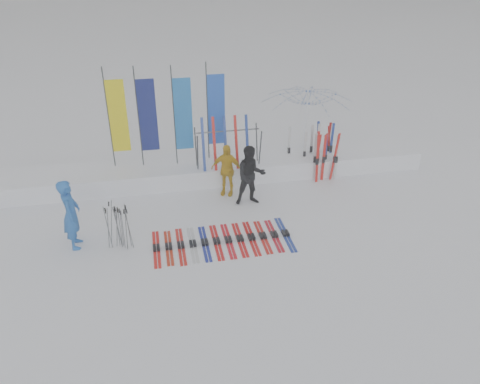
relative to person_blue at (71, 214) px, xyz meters
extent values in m
plane|color=white|center=(4.20, -1.37, -0.95)|extent=(120.00, 120.00, 0.00)
cube|color=white|center=(4.20, 3.23, -0.65)|extent=(14.00, 1.60, 0.60)
imported|color=blue|center=(0.00, 0.00, 0.00)|extent=(0.47, 0.70, 1.91)
imported|color=black|center=(4.94, 1.29, -0.03)|extent=(0.90, 0.71, 1.84)
imported|color=gold|center=(4.34, 2.02, -0.12)|extent=(1.05, 0.77, 1.66)
imported|color=white|center=(7.41, 3.74, 0.44)|extent=(4.01, 4.04, 2.78)
cube|color=red|center=(2.03, -0.59, -0.92)|extent=(0.17, 1.66, 0.07)
cube|color=#AC240D|center=(2.35, -0.59, -0.92)|extent=(0.17, 1.58, 0.07)
cube|color=red|center=(2.66, -0.59, -0.92)|extent=(0.17, 1.69, 0.07)
cube|color=#B6B8BD|center=(2.98, -0.59, -0.92)|extent=(0.17, 1.65, 0.07)
cube|color=navy|center=(3.29, -0.59, -0.92)|extent=(0.17, 1.65, 0.07)
cube|color=red|center=(3.61, -0.59, -0.92)|extent=(0.17, 1.66, 0.07)
cube|color=red|center=(3.92, -0.59, -0.92)|extent=(0.17, 1.66, 0.07)
cube|color=red|center=(4.24, -0.59, -0.92)|extent=(0.17, 1.64, 0.07)
cube|color=#BA100E|center=(4.55, -0.59, -0.92)|extent=(0.17, 1.65, 0.07)
cube|color=#B9140E|center=(4.87, -0.59, -0.92)|extent=(0.17, 1.59, 0.07)
cube|color=#AC0D1B|center=(5.18, -0.59, -0.92)|extent=(0.17, 1.57, 0.07)
cube|color=navy|center=(5.50, -0.59, -0.92)|extent=(0.17, 1.70, 0.07)
cylinder|color=#595B60|center=(0.95, -0.01, -0.33)|extent=(0.16, 0.14, 1.23)
cylinder|color=#595B60|center=(1.11, -0.28, -0.33)|extent=(0.09, 0.16, 1.23)
cylinder|color=#595B60|center=(0.88, -0.26, -0.36)|extent=(0.11, 0.03, 1.18)
cylinder|color=#595B60|center=(1.40, -0.45, -0.34)|extent=(0.12, 0.15, 1.22)
cylinder|color=#595B60|center=(1.37, -0.25, -0.34)|extent=(0.07, 0.14, 1.22)
cylinder|color=#595B60|center=(1.11, -0.23, -0.36)|extent=(0.03, 0.05, 1.19)
cylinder|color=#595B60|center=(1.17, -0.26, -0.37)|extent=(0.02, 0.12, 1.16)
cylinder|color=#595B60|center=(0.87, -0.22, -0.36)|extent=(0.11, 0.13, 1.18)
cylinder|color=#595B60|center=(1.25, -0.41, -0.37)|extent=(0.05, 0.13, 1.17)
cylinder|color=#595B60|center=(1.09, -0.23, -0.38)|extent=(0.15, 0.04, 1.14)
cylinder|color=#595B60|center=(1.21, -0.31, -0.36)|extent=(0.05, 0.13, 1.17)
cylinder|color=#595B60|center=(1.12, -0.28, -0.34)|extent=(0.10, 0.13, 1.22)
cylinder|color=#595B60|center=(1.33, -0.43, -0.35)|extent=(0.07, 0.05, 1.21)
cylinder|color=#383A3F|center=(0.93, 3.50, 1.25)|extent=(0.04, 0.04, 3.20)
cube|color=yellow|center=(1.22, 3.50, 1.30)|extent=(0.55, 0.03, 2.30)
cylinder|color=#383A3F|center=(1.84, 3.39, 1.25)|extent=(0.04, 0.04, 3.20)
cube|color=navy|center=(2.13, 3.39, 1.30)|extent=(0.55, 0.03, 2.30)
cylinder|color=#383A3F|center=(2.92, 3.29, 1.25)|extent=(0.04, 0.04, 3.20)
cube|color=blue|center=(3.21, 3.29, 1.30)|extent=(0.55, 0.03, 2.30)
cylinder|color=#383A3F|center=(4.00, 3.52, 1.25)|extent=(0.04, 0.04, 3.20)
cube|color=blue|center=(4.29, 3.52, 1.30)|extent=(0.55, 0.03, 2.30)
cylinder|color=#383A3F|center=(3.53, 2.58, 0.27)|extent=(0.04, 0.30, 1.23)
cylinder|color=#383A3F|center=(3.53, 3.08, 0.27)|extent=(0.04, 0.30, 1.23)
cylinder|color=#383A3F|center=(5.53, 2.58, 0.27)|extent=(0.04, 0.30, 1.23)
cylinder|color=#383A3F|center=(5.53, 3.08, 0.27)|extent=(0.04, 0.30, 1.23)
cylinder|color=#383A3F|center=(4.53, 2.83, 0.83)|extent=(2.00, 0.04, 0.04)
cube|color=red|center=(8.15, 3.27, -0.20)|extent=(0.09, 0.04, 1.51)
cube|color=red|center=(7.96, 2.26, -0.12)|extent=(0.09, 0.05, 1.67)
cube|color=silver|center=(7.35, 2.44, -0.15)|extent=(0.09, 0.03, 1.61)
cube|color=navy|center=(7.76, 3.30, -0.10)|extent=(0.09, 0.03, 1.70)
cube|color=silver|center=(7.52, 3.29, -0.16)|extent=(0.09, 0.03, 1.59)
cube|color=red|center=(7.36, 2.24, -0.13)|extent=(0.09, 0.04, 1.64)
cube|color=red|center=(7.63, 2.38, -0.17)|extent=(0.09, 0.03, 1.57)
cube|color=navy|center=(8.17, 3.15, -0.13)|extent=(0.09, 0.02, 1.65)
cube|color=silver|center=(6.74, 3.36, -0.18)|extent=(0.09, 0.04, 1.55)
cube|color=red|center=(7.79, 2.75, -0.21)|extent=(0.09, 0.04, 1.48)
cube|color=navy|center=(7.79, 2.63, -0.22)|extent=(0.09, 0.03, 1.47)
cube|color=red|center=(7.49, 2.55, -0.12)|extent=(0.09, 0.04, 1.67)
cube|color=silver|center=(7.67, 3.16, -0.12)|extent=(0.09, 0.03, 1.66)
cube|color=red|center=(8.12, 3.36, -0.15)|extent=(0.09, 0.03, 1.61)
cube|color=red|center=(7.48, 2.58, -0.19)|extent=(0.09, 0.04, 1.52)
cube|color=silver|center=(7.19, 3.02, -0.21)|extent=(0.09, 0.04, 1.49)
cube|color=silver|center=(8.07, 2.38, -0.20)|extent=(0.09, 0.04, 1.50)
camera|label=1|loc=(2.20, -10.75, 6.13)|focal=35.00mm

